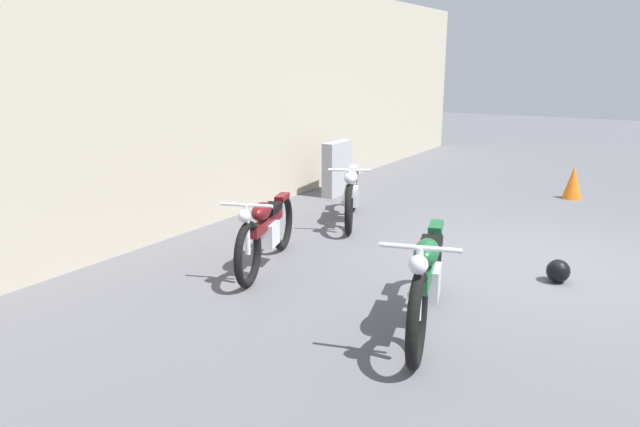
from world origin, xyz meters
The scene contains 8 objects.
ground_plane centered at (0.00, 0.00, 0.00)m, with size 40.00×40.00×0.00m, color #56565B.
building_wall centered at (0.00, 4.48, 1.77)m, with size 18.00×0.30×3.55m, color #B2A893.
stone_marker centered at (2.07, 3.75, 0.46)m, with size 0.75×0.20×0.93m, color #9E9EA3.
helmet centered at (-0.45, -0.35, 0.12)m, with size 0.24×0.24×0.24m, color black.
traffic_cone centered at (3.85, 0.16, 0.28)m, with size 0.32×0.32×0.55m, color orange.
motorcycle_silver centered at (0.56, 2.66, 0.43)m, with size 1.84×1.01×0.90m.
motorcycle_green centered at (-2.23, 0.44, 0.46)m, with size 2.09×0.80×0.96m.
motorcycle_maroon centered at (-1.63, 2.57, 0.42)m, with size 1.89×0.82×0.88m.
Camera 1 is at (-6.77, -1.22, 2.25)m, focal length 33.19 mm.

